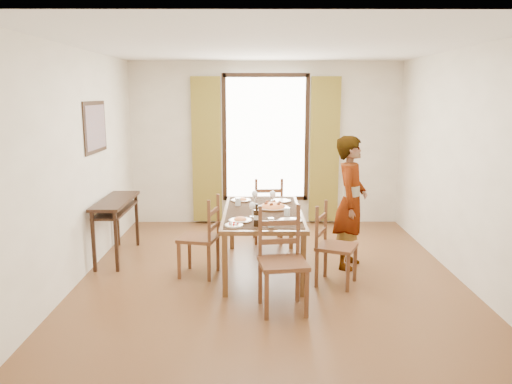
{
  "coord_description": "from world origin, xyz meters",
  "views": [
    {
      "loc": [
        -0.2,
        -5.85,
        2.17
      ],
      "look_at": [
        -0.17,
        0.08,
        1.0
      ],
      "focal_mm": 35.0,
      "sensor_mm": 36.0,
      "label": 1
    }
  ],
  "objects_px": {
    "console_table": "(116,208)",
    "dining_table": "(263,216)",
    "pasta_platter": "(273,205)",
    "man": "(351,202)"
  },
  "relations": [
    {
      "from": "dining_table",
      "to": "man",
      "type": "distance_m",
      "value": 1.12
    },
    {
      "from": "dining_table",
      "to": "pasta_platter",
      "type": "bearing_deg",
      "value": 38.86
    },
    {
      "from": "dining_table",
      "to": "man",
      "type": "relative_size",
      "value": 1.11
    },
    {
      "from": "dining_table",
      "to": "man",
      "type": "bearing_deg",
      "value": 6.18
    },
    {
      "from": "dining_table",
      "to": "console_table",
      "type": "bearing_deg",
      "value": 166.27
    },
    {
      "from": "man",
      "to": "pasta_platter",
      "type": "bearing_deg",
      "value": 111.8
    },
    {
      "from": "console_table",
      "to": "man",
      "type": "height_order",
      "value": "man"
    },
    {
      "from": "man",
      "to": "dining_table",
      "type": "bearing_deg",
      "value": 117.0
    },
    {
      "from": "console_table",
      "to": "dining_table",
      "type": "bearing_deg",
      "value": -13.73
    },
    {
      "from": "pasta_platter",
      "to": "dining_table",
      "type": "bearing_deg",
      "value": -141.14
    }
  ]
}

